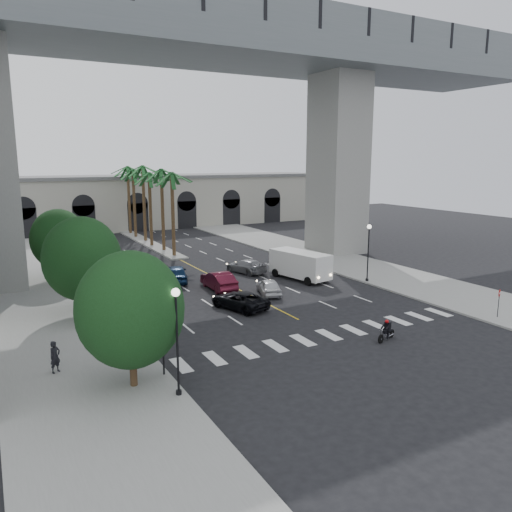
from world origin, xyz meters
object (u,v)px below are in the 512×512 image
(motorcycle_rider, at_px, (387,331))
(pedestrian_a, at_px, (55,357))
(car_e, at_px, (176,273))
(lamp_post_left_far, at_px, (90,256))
(pedestrian_b, at_px, (82,315))
(cargo_van, at_px, (300,264))
(do_not_enter_sign, at_px, (499,298))
(car_c, at_px, (239,300))
(car_d, at_px, (246,266))
(traffic_signal_near, at_px, (162,331))
(lamp_post_right, at_px, (368,248))
(lamp_post_left_near, at_px, (177,333))
(car_a, at_px, (269,287))
(car_b, at_px, (219,280))
(traffic_signal_far, at_px, (141,310))

(motorcycle_rider, distance_m, pedestrian_a, 19.30)
(motorcycle_rider, height_order, car_e, car_e)
(lamp_post_left_far, bearing_deg, pedestrian_b, -104.39)
(lamp_post_left_far, xyz_separation_m, pedestrian_b, (-2.29, -8.94, -2.17))
(cargo_van, height_order, do_not_enter_sign, cargo_van)
(car_c, bearing_deg, motorcycle_rider, 97.56)
(car_d, xyz_separation_m, pedestrian_a, (-19.69, -16.36, 0.32))
(traffic_signal_near, bearing_deg, cargo_van, 38.72)
(car_d, relative_size, car_e, 1.00)
(lamp_post_left_far, height_order, lamp_post_right, same)
(lamp_post_left_near, xyz_separation_m, car_c, (8.93, 11.35, -2.55))
(cargo_van, distance_m, do_not_enter_sign, 17.49)
(traffic_signal_near, relative_size, car_a, 0.93)
(motorcycle_rider, height_order, car_b, car_b)
(pedestrian_b, bearing_deg, car_d, 54.83)
(traffic_signal_far, relative_size, car_b, 0.76)
(lamp_post_left_far, distance_m, pedestrian_a, 16.43)
(lamp_post_right, xyz_separation_m, traffic_signal_near, (-22.70, -10.50, -0.71))
(pedestrian_a, bearing_deg, lamp_post_left_far, 40.96)
(lamp_post_left_near, bearing_deg, cargo_van, 43.09)
(lamp_post_left_far, relative_size, car_c, 1.11)
(do_not_enter_sign, bearing_deg, pedestrian_b, 132.39)
(lamp_post_right, height_order, car_c, lamp_post_right)
(car_a, bearing_deg, cargo_van, -130.94)
(car_b, height_order, car_c, car_b)
(car_a, relative_size, pedestrian_a, 2.31)
(car_b, distance_m, car_d, 6.75)
(pedestrian_a, distance_m, pedestrian_b, 7.07)
(car_b, bearing_deg, pedestrian_a, 40.58)
(traffic_signal_far, relative_size, car_c, 0.76)
(car_c, bearing_deg, car_b, -117.88)
(lamp_post_left_far, distance_m, traffic_signal_far, 14.52)
(car_a, xyz_separation_m, do_not_enter_sign, (10.87, -13.40, 0.90))
(lamp_post_right, height_order, do_not_enter_sign, lamp_post_right)
(lamp_post_left_far, distance_m, cargo_van, 18.66)
(lamp_post_right, xyz_separation_m, car_a, (-9.90, 0.80, -2.55))
(traffic_signal_far, distance_m, car_e, 16.93)
(car_d, bearing_deg, lamp_post_left_far, -12.26)
(traffic_signal_near, distance_m, cargo_van, 23.14)
(lamp_post_right, height_order, pedestrian_b, lamp_post_right)
(traffic_signal_near, distance_m, car_e, 20.57)
(lamp_post_right, height_order, car_a, lamp_post_right)
(traffic_signal_far, bearing_deg, motorcycle_rider, -21.52)
(car_a, distance_m, do_not_enter_sign, 17.28)
(lamp_post_left_far, bearing_deg, car_d, 3.08)
(traffic_signal_near, bearing_deg, lamp_post_left_near, -92.29)
(lamp_post_left_near, relative_size, car_b, 1.12)
(lamp_post_left_far, distance_m, motorcycle_rider, 24.54)
(lamp_post_right, height_order, motorcycle_rider, lamp_post_right)
(lamp_post_right, xyz_separation_m, motorcycle_rider, (-8.80, -11.98, -2.61))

